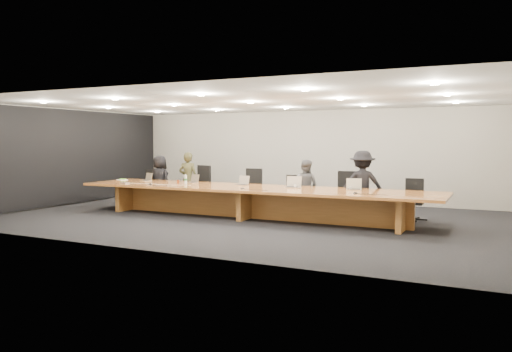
{
  "coord_description": "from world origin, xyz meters",
  "views": [
    {
      "loc": [
        5.35,
        -10.7,
        1.86
      ],
      "look_at": [
        0.0,
        0.3,
        1.0
      ],
      "focal_mm": 35.0,
      "sensor_mm": 36.0,
      "label": 1
    }
  ],
  "objects_px": {
    "person_b": "(188,179)",
    "mic_right": "(355,193)",
    "chair_far_right": "(413,199)",
    "laptop_d": "(293,182)",
    "chair_far_left": "(148,186)",
    "paper_cup_near": "(295,186)",
    "laptop_b": "(192,178)",
    "person_c": "(305,187)",
    "mic_left": "(150,184)",
    "laptop_a": "(146,177)",
    "chair_right": "(345,193)",
    "laptop_c": "(241,180)",
    "laptop_e": "(354,184)",
    "water_bottle": "(186,180)",
    "av_box": "(125,183)",
    "person_d": "(362,184)",
    "paper_cup_far": "(350,188)",
    "chair_left": "(198,186)",
    "chair_mid_left": "(250,189)",
    "conference_table": "(251,197)",
    "person_a": "(160,180)",
    "mic_center": "(242,188)",
    "amber_mug": "(178,181)"
  },
  "relations": [
    {
      "from": "laptop_a",
      "to": "av_box",
      "type": "relative_size",
      "value": 1.47
    },
    {
      "from": "laptop_b",
      "to": "mic_left",
      "type": "distance_m",
      "value": 1.14
    },
    {
      "from": "laptop_e",
      "to": "water_bottle",
      "type": "bearing_deg",
      "value": 171.33
    },
    {
      "from": "paper_cup_far",
      "to": "mic_right",
      "type": "xyz_separation_m",
      "value": [
        0.3,
        -0.73,
        -0.02
      ]
    },
    {
      "from": "water_bottle",
      "to": "mic_center",
      "type": "bearing_deg",
      "value": -16.04
    },
    {
      "from": "laptop_c",
      "to": "paper_cup_far",
      "type": "distance_m",
      "value": 2.81
    },
    {
      "from": "water_bottle",
      "to": "conference_table",
      "type": "bearing_deg",
      "value": -2.14
    },
    {
      "from": "person_c",
      "to": "mic_left",
      "type": "distance_m",
      "value": 3.97
    },
    {
      "from": "chair_far_right",
      "to": "av_box",
      "type": "xyz_separation_m",
      "value": [
        -7.03,
        -1.82,
        0.26
      ]
    },
    {
      "from": "person_d",
      "to": "person_a",
      "type": "bearing_deg",
      "value": -17.93
    },
    {
      "from": "laptop_b",
      "to": "laptop_d",
      "type": "distance_m",
      "value": 2.93
    },
    {
      "from": "chair_far_right",
      "to": "laptop_d",
      "type": "relative_size",
      "value": 2.79
    },
    {
      "from": "av_box",
      "to": "water_bottle",
      "type": "bearing_deg",
      "value": 29.18
    },
    {
      "from": "chair_far_left",
      "to": "av_box",
      "type": "distance_m",
      "value": 1.94
    },
    {
      "from": "person_b",
      "to": "mic_right",
      "type": "relative_size",
      "value": 13.21
    },
    {
      "from": "chair_far_right",
      "to": "laptop_a",
      "type": "bearing_deg",
      "value": -174.04
    },
    {
      "from": "conference_table",
      "to": "chair_mid_left",
      "type": "distance_m",
      "value": 1.36
    },
    {
      "from": "person_b",
      "to": "person_c",
      "type": "distance_m",
      "value": 3.54
    },
    {
      "from": "paper_cup_near",
      "to": "paper_cup_far",
      "type": "distance_m",
      "value": 1.31
    },
    {
      "from": "chair_far_right",
      "to": "mic_center",
      "type": "height_order",
      "value": "chair_far_right"
    },
    {
      "from": "chair_far_left",
      "to": "paper_cup_near",
      "type": "bearing_deg",
      "value": -11.64
    },
    {
      "from": "laptop_e",
      "to": "av_box",
      "type": "distance_m",
      "value": 5.93
    },
    {
      "from": "person_b",
      "to": "mic_right",
      "type": "height_order",
      "value": "person_b"
    },
    {
      "from": "laptop_e",
      "to": "laptop_a",
      "type": "bearing_deg",
      "value": 167.04
    },
    {
      "from": "av_box",
      "to": "chair_left",
      "type": "bearing_deg",
      "value": 66.01
    },
    {
      "from": "person_b",
      "to": "mic_center",
      "type": "bearing_deg",
      "value": 134.4
    },
    {
      "from": "chair_left",
      "to": "person_c",
      "type": "distance_m",
      "value": 3.24
    },
    {
      "from": "person_c",
      "to": "laptop_d",
      "type": "relative_size",
      "value": 3.86
    },
    {
      "from": "person_d",
      "to": "paper_cup_far",
      "type": "relative_size",
      "value": 20.77
    },
    {
      "from": "conference_table",
      "to": "laptop_d",
      "type": "bearing_deg",
      "value": 17.09
    },
    {
      "from": "chair_far_right",
      "to": "mic_right",
      "type": "height_order",
      "value": "chair_far_right"
    },
    {
      "from": "person_b",
      "to": "mic_left",
      "type": "height_order",
      "value": "person_b"
    },
    {
      "from": "person_a",
      "to": "mic_right",
      "type": "distance_m",
      "value": 6.48
    },
    {
      "from": "person_b",
      "to": "paper_cup_near",
      "type": "distance_m",
      "value": 3.78
    },
    {
      "from": "chair_mid_left",
      "to": "laptop_d",
      "type": "bearing_deg",
      "value": -28.52
    },
    {
      "from": "laptop_c",
      "to": "laptop_e",
      "type": "height_order",
      "value": "laptop_e"
    },
    {
      "from": "chair_mid_left",
      "to": "laptop_d",
      "type": "distance_m",
      "value": 1.87
    },
    {
      "from": "paper_cup_near",
      "to": "av_box",
      "type": "distance_m",
      "value": 4.55
    },
    {
      "from": "conference_table",
      "to": "av_box",
      "type": "xyz_separation_m",
      "value": [
        -3.43,
        -0.51,
        0.24
      ]
    },
    {
      "from": "mic_left",
      "to": "chair_far_right",
      "type": "bearing_deg",
      "value": 16.33
    },
    {
      "from": "person_b",
      "to": "laptop_b",
      "type": "xyz_separation_m",
      "value": [
        0.65,
        -0.8,
        0.09
      ]
    },
    {
      "from": "person_b",
      "to": "laptop_a",
      "type": "xyz_separation_m",
      "value": [
        -0.87,
        -0.82,
        0.09
      ]
    },
    {
      "from": "person_d",
      "to": "laptop_d",
      "type": "distance_m",
      "value": 1.71
    },
    {
      "from": "person_a",
      "to": "laptop_b",
      "type": "xyz_separation_m",
      "value": [
        1.67,
        -0.83,
        0.15
      ]
    },
    {
      "from": "paper_cup_near",
      "to": "laptop_a",
      "type": "bearing_deg",
      "value": 178.23
    },
    {
      "from": "laptop_c",
      "to": "person_b",
      "type": "bearing_deg",
      "value": 170.37
    },
    {
      "from": "person_d",
      "to": "paper_cup_far",
      "type": "bearing_deg",
      "value": 68.11
    },
    {
      "from": "laptop_a",
      "to": "chair_right",
      "type": "bearing_deg",
      "value": 29.28
    },
    {
      "from": "laptop_c",
      "to": "water_bottle",
      "type": "distance_m",
      "value": 1.5
    },
    {
      "from": "laptop_c",
      "to": "amber_mug",
      "type": "relative_size",
      "value": 3.67
    }
  ]
}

